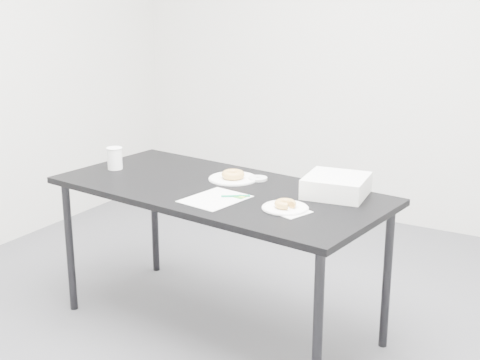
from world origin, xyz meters
The scene contains 14 objects.
floor centered at (0.00, 0.00, 0.00)m, with size 4.00×4.00×0.00m, color #535358.
wall_back centered at (0.00, 2.00, 1.35)m, with size 4.00×0.02×2.70m, color silver.
table centered at (-0.08, -0.04, 0.70)m, with size 1.75×0.97×0.76m.
scorecard centered at (0.00, -0.20, 0.76)m, with size 0.23×0.30×0.00m, color white.
logo_patch centered at (0.09, -0.12, 0.76)m, with size 0.05×0.05×0.00m, color green.
pen centered at (0.07, -0.13, 0.77)m, with size 0.01×0.01×0.14m, color #0C895A.
napkin centered at (0.38, -0.19, 0.76)m, with size 0.15×0.15×0.00m, color white.
plate_near centered at (0.35, -0.17, 0.77)m, with size 0.21×0.21×0.01m, color white.
donut_near centered at (0.35, -0.17, 0.79)m, with size 0.10×0.10×0.03m, color #C9893F.
plate_far centered at (-0.10, 0.12, 0.76)m, with size 0.25×0.25×0.01m, color white.
donut_far centered at (-0.10, 0.12, 0.79)m, with size 0.12×0.12×0.04m, color #C9893F.
coffee_cup centered at (-0.76, -0.02, 0.82)m, with size 0.08×0.08×0.12m, color white.
cup_lid centered at (0.02, 0.18, 0.77)m, with size 0.10×0.10×0.01m, color silver.
bakery_box centered at (0.46, 0.14, 0.81)m, with size 0.28×0.28×0.09m, color white.
Camera 1 is at (1.59, -2.72, 1.72)m, focal length 50.00 mm.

